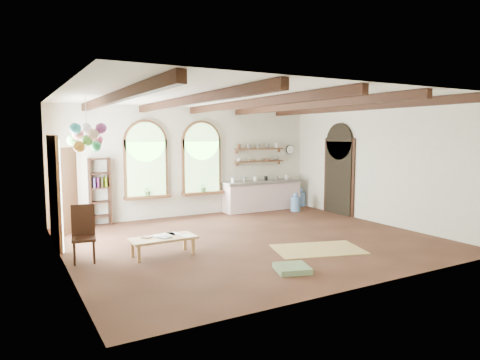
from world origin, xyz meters
TOP-DOWN VIEW (x-y plane):
  - floor at (0.00, 0.00)m, footprint 8.00×8.00m
  - ceiling_beams at (0.00, 0.00)m, footprint 6.20×6.80m
  - window_left at (-1.40, 3.43)m, footprint 1.30×0.28m
  - window_right at (0.30, 3.43)m, footprint 1.30×0.28m
  - left_doorway at (-3.95, 1.80)m, footprint 0.10×1.90m
  - right_doorway at (3.95, 1.50)m, footprint 0.10×1.30m
  - kitchen_counter at (2.30, 3.20)m, footprint 2.68×0.62m
  - wall_shelf_lower at (2.30, 3.38)m, footprint 1.70×0.24m
  - wall_shelf_upper at (2.30, 3.38)m, footprint 1.70×0.24m
  - wall_clock at (3.55, 3.45)m, footprint 0.32×0.04m
  - bookshelf at (-2.70, 3.32)m, footprint 0.53×0.32m
  - coffee_table at (-2.20, -0.24)m, footprint 1.32×0.63m
  - side_chair at (-3.65, 0.08)m, footprint 0.49×0.49m
  - floor_mat at (0.79, -1.42)m, footprint 2.06×1.60m
  - floor_cushion at (-0.53, -2.30)m, footprint 0.71×0.71m
  - water_jug_a at (3.10, 2.50)m, footprint 0.31×0.31m
  - water_jug_b at (3.82, 3.20)m, footprint 0.31×0.31m
  - balloon_cluster at (-3.40, 0.80)m, footprint 0.72×0.72m
  - table_book at (-2.55, -0.16)m, footprint 0.25×0.26m
  - tablet at (-2.19, -0.28)m, footprint 0.30×0.33m
  - potted_plant_left at (-1.40, 3.32)m, footprint 0.27×0.23m
  - potted_plant_right at (0.30, 3.32)m, footprint 0.27×0.23m
  - shelf_cup_a at (1.55, 3.38)m, footprint 0.12×0.10m
  - shelf_cup_b at (1.90, 3.38)m, footprint 0.10×0.10m
  - shelf_bowl_a at (2.25, 3.38)m, footprint 0.22×0.22m
  - shelf_bowl_b at (2.60, 3.38)m, footprint 0.20×0.20m
  - shelf_vase at (2.95, 3.38)m, footprint 0.18×0.18m

SIDE VIEW (x-z plane):
  - floor at x=0.00m, z-range 0.00..0.00m
  - floor_mat at x=0.79m, z-range 0.00..0.02m
  - floor_cushion at x=-0.53m, z-range 0.00..0.10m
  - water_jug_a at x=3.10m, z-range -0.04..0.55m
  - water_jug_b at x=3.82m, z-range -0.04..0.57m
  - side_chair at x=-3.65m, z-range -0.23..0.85m
  - coffee_table at x=-2.20m, z-range 0.14..0.51m
  - tablet at x=-2.19m, z-range 0.37..0.38m
  - table_book at x=-2.55m, z-range 0.37..0.39m
  - kitchen_counter at x=2.30m, z-range 0.01..0.95m
  - potted_plant_left at x=-1.40m, z-range 0.70..1.00m
  - potted_plant_right at x=0.30m, z-range 0.70..1.00m
  - bookshelf at x=-2.70m, z-range 0.00..1.80m
  - right_doorway at x=3.95m, z-range -0.10..2.30m
  - left_doorway at x=-3.95m, z-range -0.10..2.40m
  - wall_shelf_lower at x=2.30m, z-range 1.53..1.57m
  - shelf_bowl_a at x=2.25m, z-range 1.57..1.62m
  - shelf_bowl_b at x=2.60m, z-range 1.57..1.63m
  - shelf_cup_b at x=1.90m, z-range 1.57..1.66m
  - shelf_cup_a at x=1.55m, z-range 1.57..1.67m
  - window_left at x=-1.40m, z-range 0.53..2.73m
  - window_right at x=0.30m, z-range 0.53..2.73m
  - shelf_vase at x=2.95m, z-range 1.57..1.76m
  - wall_clock at x=3.55m, z-range 1.74..2.06m
  - wall_shelf_upper at x=2.30m, z-range 1.93..1.97m
  - balloon_cluster at x=-3.40m, z-range 1.78..2.92m
  - ceiling_beams at x=0.00m, z-range 3.01..3.19m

